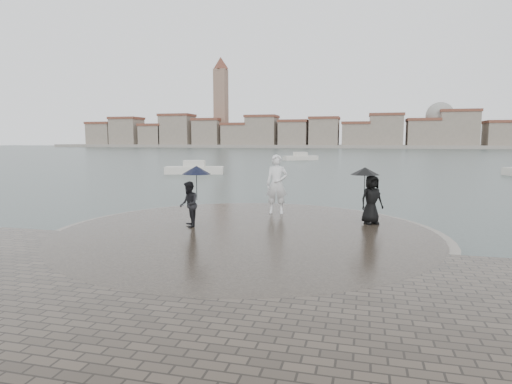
# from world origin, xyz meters

# --- Properties ---
(ground) EXTENTS (400.00, 400.00, 0.00)m
(ground) POSITION_xyz_m (0.00, 0.00, 0.00)
(ground) COLOR #2B3835
(ground) RESTS_ON ground
(kerb_ring) EXTENTS (12.50, 12.50, 0.32)m
(kerb_ring) POSITION_xyz_m (0.00, 3.50, 0.16)
(kerb_ring) COLOR gray
(kerb_ring) RESTS_ON ground
(quay_tip) EXTENTS (11.90, 11.90, 0.36)m
(quay_tip) POSITION_xyz_m (0.00, 3.50, 0.18)
(quay_tip) COLOR #2D261E
(quay_tip) RESTS_ON ground
(statue) EXTENTS (0.89, 0.63, 2.32)m
(statue) POSITION_xyz_m (0.31, 6.88, 1.52)
(statue) COLOR white
(statue) RESTS_ON quay_tip
(visitor_left) EXTENTS (1.16, 1.05, 2.04)m
(visitor_left) POSITION_xyz_m (-1.93, 3.62, 1.45)
(visitor_left) COLOR black
(visitor_left) RESTS_ON quay_tip
(visitor_right) EXTENTS (1.26, 1.06, 1.95)m
(visitor_right) POSITION_xyz_m (3.83, 5.65, 1.47)
(visitor_right) COLOR black
(visitor_right) RESTS_ON quay_tip
(far_skyline) EXTENTS (260.00, 20.00, 37.00)m
(far_skyline) POSITION_xyz_m (-6.29, 160.71, 5.61)
(far_skyline) COLOR gray
(far_skyline) RESTS_ON ground
(boats) EXTENTS (36.66, 33.32, 1.50)m
(boats) POSITION_xyz_m (0.16, 40.59, 0.38)
(boats) COLOR beige
(boats) RESTS_ON ground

